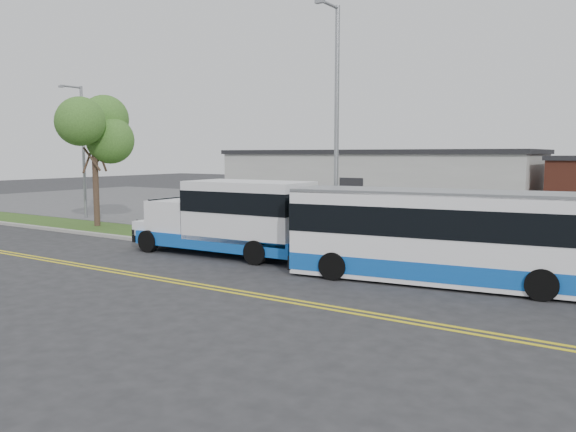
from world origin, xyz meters
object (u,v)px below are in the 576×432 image
Objects in this scene: shuttle_bus at (233,216)px; pedestrian at (179,215)px; tree_west at (94,133)px; streetlight_near at (336,122)px; transit_bus at (457,237)px; parked_car_b at (216,205)px; streetlight_far at (82,146)px; parked_car_a at (197,201)px.

pedestrian is (-6.17, 3.36, -0.66)m from shuttle_bus.
tree_west is 0.73× the size of streetlight_near.
transit_bus is 21.26m from parked_car_b.
parked_car_b is at bearing 142.64° from transit_bus.
transit_bus is 15.44m from pedestrian.
shuttle_bus is 1.78× the size of parked_car_b.
streetlight_far is 8.91m from parked_car_b.
tree_west is at bearing -28.98° from streetlight_far.
parked_car_a is (0.22, 7.79, -4.20)m from tree_west.
streetlight_far is at bearing 160.66° from transit_bus.
transit_bus is (20.44, -2.65, -3.66)m from tree_west.
tree_west reaches higher than pedestrian.
tree_west is at bearing 178.20° from streetlight_near.
transit_bus is (24.44, -4.86, -3.02)m from streetlight_far.
shuttle_bus is at bearing -57.60° from parked_car_a.
streetlight_near is 5.43m from shuttle_bus.
streetlight_far is 1.61× the size of parked_car_a.
streetlight_near is at bearing -44.43° from parked_car_a.
shuttle_bus reaches higher than pedestrian.
parked_car_a is at bearing 88.36° from tree_west.
parked_car_b is (-18.53, 10.38, -0.72)m from transit_bus.
shuttle_bus is (11.57, -2.56, -3.54)m from tree_west.
transit_bus is 2.14× the size of parked_car_a.
pedestrian is 0.37× the size of parked_car_b.
streetlight_near reaches higher than parked_car_a.
parked_car_b is (-13.09, 8.21, -4.49)m from streetlight_near.
parked_car_a is at bearing 52.87° from streetlight_far.
streetlight_far reaches higher than parked_car_b.
shuttle_bus is (15.57, -4.78, -2.89)m from streetlight_far.
parked_car_b is (5.91, 5.52, -3.73)m from streetlight_far.
streetlight_near is at bearing 159.66° from pedestrian.
shuttle_bus is 1.58× the size of parked_car_a.
tree_west reaches higher than shuttle_bus.
tree_west is 0.88× the size of shuttle_bus.
tree_west reaches higher than parked_car_b.
streetlight_near is 1.91× the size of parked_car_a.
shuttle_bus is at bearing 138.62° from pedestrian.
parked_car_b is at bearing -76.09° from pedestrian.
streetlight_far reaches higher than shuttle_bus.
shuttle_bus reaches higher than transit_bus.
pedestrian is at bearing 148.61° from shuttle_bus.
shuttle_bus is 8.87m from transit_bus.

